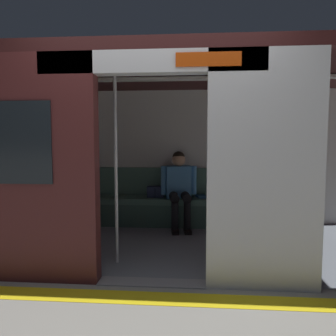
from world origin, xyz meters
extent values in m
plane|color=gray|center=(0.00, 0.00, 0.00)|extent=(60.00, 60.00, 0.00)
cube|color=yellow|center=(0.00, 0.30, 0.00)|extent=(8.00, 0.24, 0.01)
cube|color=silver|center=(-1.02, 0.02, 1.07)|extent=(1.02, 0.12, 2.14)
cube|color=black|center=(-1.02, 0.03, 1.33)|extent=(0.56, 0.02, 0.55)
cube|color=silver|center=(0.00, 0.00, 2.04)|extent=(2.03, 0.16, 0.20)
cube|color=#BF3F0C|center=(-0.51, 0.09, 2.04)|extent=(0.56, 0.02, 0.12)
cube|color=#351515|center=(0.00, -1.21, 2.20)|extent=(6.40, 2.58, 0.12)
cube|color=slate|center=(0.00, -1.21, 0.00)|extent=(6.08, 2.42, 0.01)
cube|color=silver|center=(0.00, -2.42, 1.07)|extent=(6.08, 0.10, 2.14)
cube|color=#4C7566|center=(0.00, -2.36, 0.67)|extent=(3.52, 0.06, 0.45)
cube|color=white|center=(0.00, -1.21, 2.11)|extent=(4.48, 0.16, 0.03)
cube|color=gray|center=(0.00, 0.00, 0.01)|extent=(1.02, 0.19, 0.01)
cube|color=#4C7566|center=(0.00, -2.14, 0.40)|extent=(2.41, 0.44, 0.09)
cube|color=#39574C|center=(0.00, -1.94, 0.18)|extent=(2.41, 0.04, 0.35)
cube|color=#4C8CC6|center=(-0.15, -2.12, 0.69)|extent=(0.41, 0.27, 0.50)
sphere|color=tan|center=(-0.15, -2.12, 1.04)|extent=(0.21, 0.21, 0.21)
sphere|color=black|center=(-0.15, -2.13, 1.08)|extent=(0.19, 0.19, 0.19)
cylinder|color=#4C8CC6|center=(-0.39, -2.12, 0.72)|extent=(0.08, 0.08, 0.44)
cylinder|color=#4C8CC6|center=(0.08, -2.06, 0.72)|extent=(0.08, 0.08, 0.44)
cylinder|color=black|center=(-0.27, -1.94, 0.49)|extent=(0.19, 0.42, 0.14)
cylinder|color=black|center=(-0.09, -1.91, 0.49)|extent=(0.19, 0.42, 0.14)
cylinder|color=black|center=(-0.30, -1.74, 0.24)|extent=(0.10, 0.10, 0.40)
cylinder|color=black|center=(-0.12, -1.71, 0.24)|extent=(0.10, 0.10, 0.40)
cube|color=black|center=(-0.30, -1.69, 0.03)|extent=(0.13, 0.23, 0.06)
cube|color=black|center=(-0.13, -1.66, 0.03)|extent=(0.13, 0.23, 0.06)
cube|color=#262D4C|center=(0.22, -2.14, 0.53)|extent=(0.26, 0.14, 0.17)
cube|color=#1A2035|center=(0.22, -2.07, 0.52)|extent=(0.02, 0.01, 0.14)
cube|color=#26598C|center=(-0.51, -2.17, 0.46)|extent=(0.21, 0.25, 0.03)
cylinder|color=silver|center=(0.45, -0.49, 1.06)|extent=(0.04, 0.04, 2.12)
camera|label=1|loc=(-0.40, 3.01, 1.36)|focal=35.39mm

